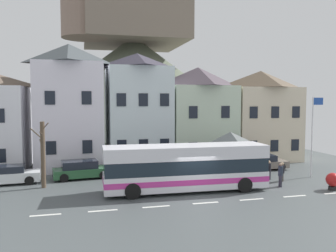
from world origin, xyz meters
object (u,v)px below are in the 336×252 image
object	(u,v)px
townhouse_03	(198,115)
parked_car_00	(82,170)
bare_tree_01	(43,154)
townhouse_04	(260,115)
parked_car_02	(8,175)
public_bench	(196,165)
hilltop_castle	(134,84)
parked_car_01	(261,162)
transit_bus	(186,168)
harbour_buoy	(333,180)
pedestrian_01	(281,174)
townhouse_01	(70,106)
pedestrian_02	(246,169)
flagpole	(313,130)
bus_shelter	(230,139)
townhouse_02	(137,109)
pedestrian_00	(269,169)
pedestrian_03	(282,171)

from	to	relation	value
townhouse_03	parked_car_00	distance (m)	12.97
townhouse_03	bare_tree_01	xyz separation A→B (m)	(-13.84, -7.44, -2.25)
townhouse_04	parked_car_02	size ratio (longest dim) A/B	2.07
public_bench	bare_tree_01	bearing A→B (deg)	-166.46
hilltop_castle	parked_car_01	bearing A→B (deg)	-74.37
hilltop_castle	transit_bus	size ratio (longest dim) A/B	3.88
parked_car_02	harbour_buoy	xyz separation A→B (m)	(21.67, -7.23, -0.00)
public_bench	pedestrian_01	bearing A→B (deg)	-59.57
transit_bus	harbour_buoy	bearing A→B (deg)	-11.00
townhouse_01	pedestrian_01	size ratio (longest dim) A/B	6.58
pedestrian_02	flagpole	bearing A→B (deg)	-3.61
transit_bus	bus_shelter	world-z (taller)	bus_shelter
transit_bus	bare_tree_01	size ratio (longest dim) A/B	2.39
pedestrian_02	public_bench	xyz separation A→B (m)	(-2.59, 4.19, -0.34)
townhouse_02	flagpole	bearing A→B (deg)	-35.92
parked_car_01	pedestrian_01	world-z (taller)	pedestrian_01
pedestrian_00	flagpole	bearing A→B (deg)	-1.35
parked_car_02	bare_tree_01	xyz separation A→B (m)	(2.60, -1.79, 1.73)
pedestrian_01	townhouse_01	bearing A→B (deg)	142.96
townhouse_01	transit_bus	size ratio (longest dim) A/B	1.00
townhouse_04	flagpole	size ratio (longest dim) A/B	1.43
townhouse_01	bare_tree_01	bearing A→B (deg)	-102.97
townhouse_01	harbour_buoy	bearing A→B (deg)	-35.88
pedestrian_00	pedestrian_02	size ratio (longest dim) A/B	0.93
townhouse_03	transit_bus	bearing A→B (deg)	-112.85
pedestrian_01	bare_tree_01	bearing A→B (deg)	166.85
townhouse_04	harbour_buoy	bearing A→B (deg)	-96.25
pedestrian_00	pedestrian_01	distance (m)	2.30
parked_car_02	townhouse_04	bearing A→B (deg)	8.94
bus_shelter	pedestrian_02	distance (m)	2.80
townhouse_01	hilltop_castle	bearing A→B (deg)	67.22
public_bench	bare_tree_01	size ratio (longest dim) A/B	0.32
hilltop_castle	pedestrian_02	xyz separation A→B (m)	(4.17, -29.75, -7.77)
hilltop_castle	pedestrian_02	world-z (taller)	hilltop_castle
harbour_buoy	pedestrian_01	bearing A→B (deg)	150.35
hilltop_castle	pedestrian_01	xyz separation A→B (m)	(5.52, -32.27, -7.68)
pedestrian_02	pedestrian_03	distance (m)	2.60
townhouse_02	pedestrian_03	xyz separation A→B (m)	(9.30, -9.87, -4.43)
parked_car_01	pedestrian_00	distance (m)	3.98
pedestrian_03	pedestrian_01	bearing A→B (deg)	-125.85
townhouse_02	bus_shelter	world-z (taller)	townhouse_02
parked_car_00	bare_tree_01	size ratio (longest dim) A/B	1.00
parked_car_00	pedestrian_01	size ratio (longest dim) A/B	2.75
flagpole	townhouse_01	bearing A→B (deg)	154.84
bare_tree_01	townhouse_02	bearing A→B (deg)	43.65
pedestrian_03	townhouse_01	bearing A→B (deg)	148.21
hilltop_castle	pedestrian_03	distance (m)	32.54
parked_car_00	hilltop_castle	bearing A→B (deg)	65.91
townhouse_02	townhouse_01	bearing A→B (deg)	-177.32
townhouse_01	bus_shelter	size ratio (longest dim) A/B	3.07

